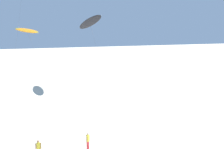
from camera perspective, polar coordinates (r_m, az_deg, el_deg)
flying_kite_1 at (r=50.71m, az=-4.66°, el=10.74°), size 3.16×10.20×13.74m
flying_kite_4 at (r=57.49m, az=-17.29°, el=8.71°), size 6.12×7.28×11.28m
person_foreground_walker at (r=25.38m, az=-15.02°, el=-14.60°), size 0.51×0.21×1.69m
person_near_right at (r=26.09m, az=-5.05°, el=-13.52°), size 0.41×0.36×1.74m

